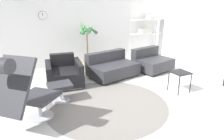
% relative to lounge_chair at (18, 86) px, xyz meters
% --- Properties ---
extents(ground_plane, '(12.00, 12.00, 0.00)m').
position_rel_lounge_chair_xyz_m(ground_plane, '(1.44, 0.49, -0.74)').
color(ground_plane, silver).
extents(wall_back, '(12.00, 0.09, 2.80)m').
position_rel_lounge_chair_xyz_m(wall_back, '(1.44, 3.20, 0.66)').
color(wall_back, white).
rests_on(wall_back, ground_plane).
extents(wall_right, '(0.06, 12.00, 2.80)m').
position_rel_lounge_chair_xyz_m(wall_right, '(4.98, 0.49, 0.66)').
color(wall_right, white).
rests_on(wall_right, ground_plane).
extents(round_rug, '(2.38, 2.38, 0.01)m').
position_rel_lounge_chair_xyz_m(round_rug, '(1.52, 0.21, -0.74)').
color(round_rug, slate).
rests_on(round_rug, ground_plane).
extents(lounge_chair, '(1.16, 1.18, 1.26)m').
position_rel_lounge_chair_xyz_m(lounge_chair, '(0.00, 0.00, 0.00)').
color(lounge_chair, '#BCBCC1').
rests_on(lounge_chair, ground_plane).
extents(ottoman, '(0.47, 0.40, 0.37)m').
position_rel_lounge_chair_xyz_m(ottoman, '(0.72, 0.75, -0.47)').
color(ottoman, '#BCBCC1').
rests_on(ottoman, ground_plane).
extents(armchair_red, '(0.93, 0.98, 0.71)m').
position_rel_lounge_chair_xyz_m(armchair_red, '(1.00, 1.58, -0.47)').
color(armchair_red, silver).
rests_on(armchair_red, ground_plane).
extents(couch_low, '(1.41, 1.10, 0.65)m').
position_rel_lounge_chair_xyz_m(couch_low, '(2.31, 1.63, -0.50)').
color(couch_low, black).
rests_on(couch_low, ground_plane).
extents(couch_second, '(1.17, 1.05, 0.65)m').
position_rel_lounge_chair_xyz_m(couch_second, '(3.61, 1.60, -0.50)').
color(couch_second, black).
rests_on(couch_second, ground_plane).
extents(side_table, '(0.38, 0.38, 0.46)m').
position_rel_lounge_chair_xyz_m(side_table, '(3.23, 0.06, -0.33)').
color(side_table, black).
rests_on(side_table, ground_plane).
extents(potted_plant, '(0.56, 0.63, 1.44)m').
position_rel_lounge_chair_xyz_m(potted_plant, '(2.02, 2.75, -0.08)').
color(potted_plant, brown).
rests_on(potted_plant, ground_plane).
extents(shelf_unit, '(1.14, 0.28, 1.74)m').
position_rel_lounge_chair_xyz_m(shelf_unit, '(4.34, 2.90, 0.43)').
color(shelf_unit, '#BCBCC1').
rests_on(shelf_unit, ground_plane).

